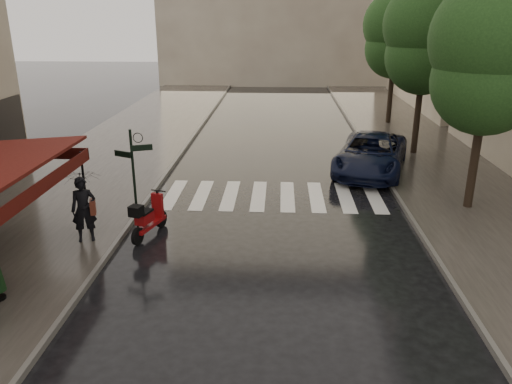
{
  "coord_description": "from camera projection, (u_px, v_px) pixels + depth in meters",
  "views": [
    {
      "loc": [
        3.19,
        -11.13,
        6.27
      ],
      "look_at": [
        2.52,
        2.49,
        1.4
      ],
      "focal_mm": 35.0,
      "sensor_mm": 36.0,
      "label": 1
    }
  ],
  "objects": [
    {
      "name": "tree_near",
      "position": [
        492.0,
        47.0,
        15.2
      ],
      "size": [
        3.8,
        3.8,
        7.99
      ],
      "color": "black",
      "rests_on": "sidewalk_far"
    },
    {
      "name": "pedestrian_with_umbrella",
      "position": [
        81.0,
        184.0,
        13.82
      ],
      "size": [
        1.43,
        1.44,
        2.58
      ],
      "rotation": [
        0.0,
        0.0,
        0.32
      ],
      "color": "black",
      "rests_on": "sidewalk_near"
    },
    {
      "name": "ground",
      "position": [
        153.0,
        275.0,
        12.72
      ],
      "size": [
        120.0,
        120.0,
        0.0
      ],
      "primitive_type": "plane",
      "color": "black",
      "rests_on": "ground"
    },
    {
      "name": "crosswalk",
      "position": [
        273.0,
        196.0,
        18.23
      ],
      "size": [
        7.85,
        3.2,
        0.01
      ],
      "color": "silver",
      "rests_on": "ground"
    },
    {
      "name": "parked_car",
      "position": [
        371.0,
        154.0,
        20.78
      ],
      "size": [
        4.1,
        6.16,
        1.57
      ],
      "primitive_type": "imported",
      "rotation": [
        0.0,
        0.0,
        -0.29
      ],
      "color": "black",
      "rests_on": "ground"
    },
    {
      "name": "scooter",
      "position": [
        148.0,
        218.0,
        14.74
      ],
      "size": [
        0.82,
        1.83,
        1.23
      ],
      "rotation": [
        0.0,
        0.0,
        -0.29
      ],
      "color": "black",
      "rests_on": "ground"
    },
    {
      "name": "sidewalk_near",
      "position": [
        121.0,
        150.0,
        24.2
      ],
      "size": [
        6.0,
        60.0,
        0.12
      ],
      "primitive_type": "cube",
      "color": "#38332D",
      "rests_on": "ground"
    },
    {
      "name": "tree_far",
      "position": [
        396.0,
        29.0,
        28.31
      ],
      "size": [
        3.8,
        3.8,
        8.16
      ],
      "color": "black",
      "rests_on": "sidewalk_far"
    },
    {
      "name": "curb_far",
      "position": [
        369.0,
        153.0,
        23.64
      ],
      "size": [
        0.12,
        60.0,
        0.16
      ],
      "primitive_type": "cube",
      "color": "#595651",
      "rests_on": "ground"
    },
    {
      "name": "signpost",
      "position": [
        134.0,
        171.0,
        14.98
      ],
      "size": [
        1.17,
        0.29,
        3.1
      ],
      "color": "black",
      "rests_on": "ground"
    },
    {
      "name": "tree_mid",
      "position": [
        427.0,
        31.0,
        21.69
      ],
      "size": [
        3.8,
        3.8,
        8.34
      ],
      "color": "black",
      "rests_on": "sidewalk_far"
    },
    {
      "name": "curb_near",
      "position": [
        184.0,
        150.0,
        24.05
      ],
      "size": [
        0.12,
        60.0,
        0.16
      ],
      "primitive_type": "cube",
      "color": "#595651",
      "rests_on": "ground"
    },
    {
      "name": "sidewalk_far",
      "position": [
        429.0,
        154.0,
        23.52
      ],
      "size": [
        5.5,
        60.0,
        0.12
      ],
      "primitive_type": "cube",
      "color": "#38332D",
      "rests_on": "ground"
    }
  ]
}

